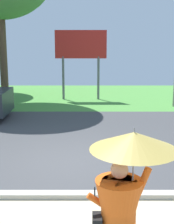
# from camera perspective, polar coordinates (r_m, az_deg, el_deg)

# --- Properties ---
(ground_plane) EXTENTS (40.00, 22.00, 0.20)m
(ground_plane) POSITION_cam_1_polar(r_m,az_deg,el_deg) (11.73, -1.78, -3.41)
(ground_plane) COLOR #424244
(monk_pedestrian) EXTENTS (1.11, 1.08, 2.13)m
(monk_pedestrian) POSITION_cam_1_polar(r_m,az_deg,el_deg) (4.41, 5.71, -15.12)
(monk_pedestrian) COLOR #E55B19
(monk_pedestrian) RESTS_ON ground_plane
(roadside_billboard) EXTENTS (2.60, 0.12, 3.50)m
(roadside_billboard) POSITION_cam_1_polar(r_m,az_deg,el_deg) (17.32, -1.32, 10.50)
(roadside_billboard) COLOR slate
(roadside_billboard) RESTS_ON ground_plane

